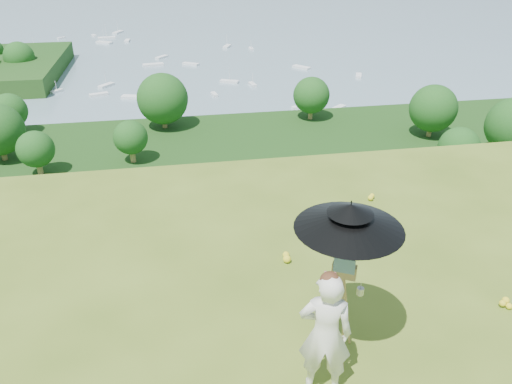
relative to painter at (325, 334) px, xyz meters
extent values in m
plane|color=#52691E|center=(0.99, -0.02, -0.86)|extent=(14.00, 14.00, 0.00)
cube|color=#0F3911|center=(0.99, 34.98, -29.86)|extent=(140.00, 56.00, 22.00)
cube|color=#666151|center=(0.99, 74.98, -36.86)|extent=(170.00, 28.00, 8.00)
plane|color=#7292A4|center=(0.99, 239.98, -34.86)|extent=(700.00, 700.00, 0.00)
imported|color=white|center=(0.00, 0.00, 0.00)|extent=(0.72, 0.58, 1.73)
camera|label=1|loc=(-1.55, -4.18, 4.18)|focal=35.00mm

